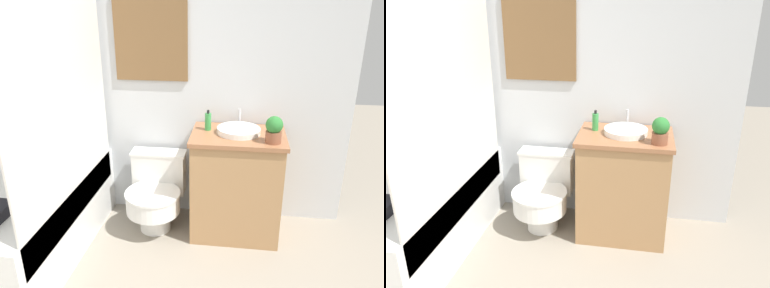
# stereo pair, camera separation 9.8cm
# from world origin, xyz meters

# --- Properties ---
(wall_back) EXTENTS (3.05, 0.07, 2.50)m
(wall_back) POSITION_xyz_m (-0.00, 2.25, 1.25)
(wall_back) COLOR silver
(wall_back) RESTS_ON ground_plane
(shower_area) EXTENTS (0.65, 1.44, 1.98)m
(shower_area) POSITION_xyz_m (-0.69, 1.50, 0.32)
(shower_area) COLOR white
(shower_area) RESTS_ON ground_plane
(toilet) EXTENTS (0.44, 0.54, 0.59)m
(toilet) POSITION_xyz_m (0.06, 1.95, 0.29)
(toilet) COLOR white
(toilet) RESTS_ON ground_plane
(vanity) EXTENTS (0.68, 0.50, 0.81)m
(vanity) POSITION_xyz_m (0.68, 1.96, 0.41)
(vanity) COLOR #AD7F51
(vanity) RESTS_ON ground_plane
(sink) EXTENTS (0.31, 0.35, 0.13)m
(sink) POSITION_xyz_m (0.68, 1.98, 0.83)
(sink) COLOR white
(sink) RESTS_ON vanity
(soap_bottle) EXTENTS (0.05, 0.05, 0.15)m
(soap_bottle) POSITION_xyz_m (0.45, 2.02, 0.88)
(soap_bottle) COLOR green
(soap_bottle) RESTS_ON vanity
(potted_plant) EXTENTS (0.12, 0.12, 0.18)m
(potted_plant) POSITION_xyz_m (0.92, 1.82, 0.91)
(potted_plant) COLOR brown
(potted_plant) RESTS_ON vanity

